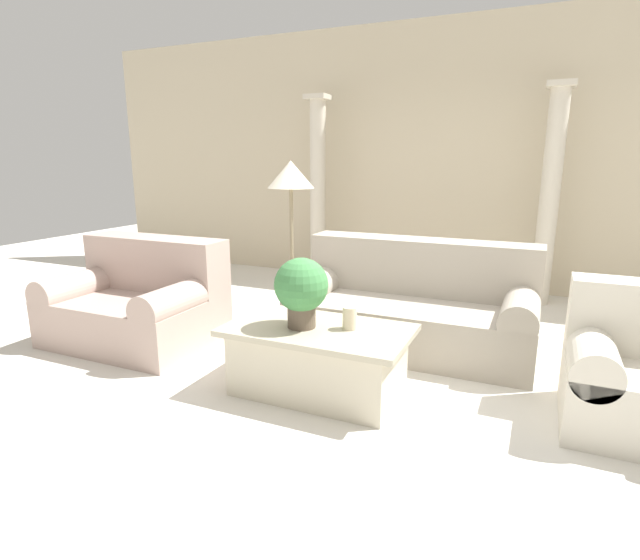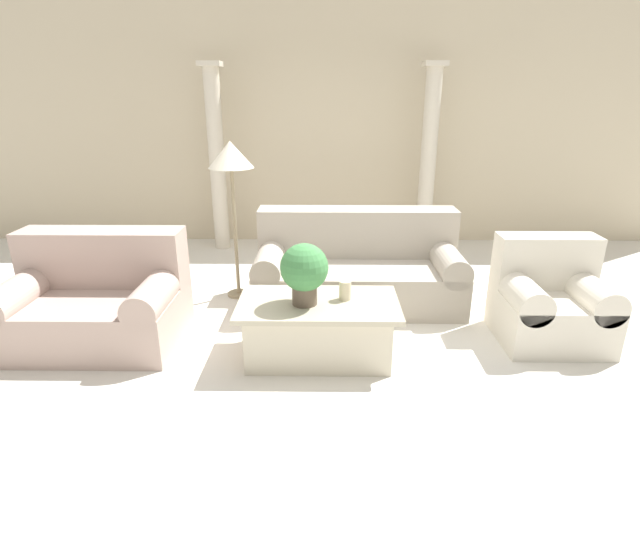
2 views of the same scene
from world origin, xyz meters
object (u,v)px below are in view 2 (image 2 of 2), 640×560
Objects in this scene: sofa_long at (357,267)px; potted_plant at (304,270)px; loveseat at (97,299)px; floor_lamp at (231,162)px; coffee_table at (318,329)px; armchair at (550,300)px.

sofa_long is 4.20× the size of potted_plant.
sofa_long is at bearing 68.64° from potted_plant.
loveseat is 0.89× the size of floor_lamp.
sofa_long is 1.37m from potted_plant.
coffee_table is 2.62× the size of potted_plant.
floor_lamp reaches higher than armchair.
loveseat is 1.12× the size of coffee_table.
floor_lamp reaches higher than coffee_table.
floor_lamp is at bearing 43.48° from loveseat.
sofa_long is at bearing 152.52° from armchair.
armchair is at bearing -27.48° from sofa_long.
floor_lamp is (1.03, 0.97, 1.02)m from loveseat.
floor_lamp is 1.83× the size of armchair.
floor_lamp is at bearing 161.83° from armchair.
potted_plant is (-0.10, -0.04, 0.50)m from coffee_table.
loveseat is at bearing -158.85° from sofa_long.
coffee_table is 1.91m from floor_lamp.
sofa_long and loveseat have the same top height.
sofa_long is 1.24m from coffee_table.
floor_lamp is at bearing 175.34° from sofa_long.
sofa_long is at bearing 21.15° from loveseat.
coffee_table is at bearing 20.98° from potted_plant.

